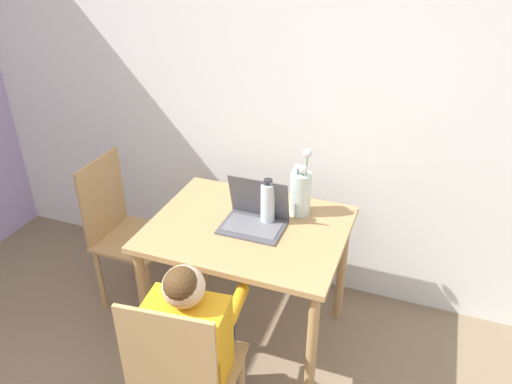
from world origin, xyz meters
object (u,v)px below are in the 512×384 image
Objects in this scene: flower_vase at (301,190)px; water_bottle at (268,202)px; chair_spare at (125,231)px; person_seated at (193,330)px; laptop at (255,215)px; chair_occupied at (184,377)px.

flower_vase is 1.51× the size of water_bottle.
water_bottle is (0.90, -0.01, 0.39)m from chair_spare.
flower_vase is at bearing -82.10° from chair_spare.
laptop reaches higher than person_seated.
chair_spare is 2.94× the size of laptop.
flower_vase is at bearing -110.10° from person_seated.
laptop is at bearing -92.98° from chair_spare.
chair_spare is at bearing -172.28° from flower_vase.
chair_spare is at bearing 177.07° from laptop.
water_bottle is (-0.13, -0.15, -0.02)m from flower_vase.
water_bottle is at bearing -131.35° from flower_vase.
chair_occupied is 0.91m from water_bottle.
flower_vase is at bearing 48.65° from water_bottle.
chair_occupied is 1.00× the size of chair_spare.
person_seated is (0.82, -0.70, 0.14)m from chair_spare.
person_seated is (-0.01, 0.13, 0.14)m from chair_occupied.
chair_occupied is at bearing 90.00° from person_seated.
person_seated is 3.99× the size of water_bottle.
flower_vase is at bearing -107.58° from chair_occupied.
chair_spare is 2.50× the size of flower_vase.
person_seated is at bearing -130.44° from chair_spare.
person_seated is at bearing -96.72° from water_bottle.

